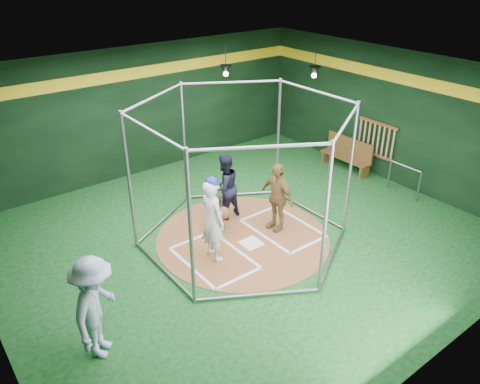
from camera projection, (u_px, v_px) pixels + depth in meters
room_shell at (243, 165)px, 9.51m from camera, size 10.10×9.10×3.53m
clay_disc at (243, 238)px, 10.31m from camera, size 3.80×3.80×0.01m
home_plate at (251, 243)px, 10.10m from camera, size 0.43×0.43×0.01m
batter_box_left at (214, 258)px, 9.62m from camera, size 1.17×1.77×0.01m
batter_box_right at (282, 228)px, 10.65m from camera, size 1.17×1.77×0.01m
batting_cage at (243, 177)px, 9.62m from camera, size 4.05×4.67×3.00m
bat_rack at (376, 139)px, 12.78m from camera, size 0.07×1.25×0.98m
pendant_lamp_near at (226, 69)px, 12.77m from camera, size 0.34×0.34×0.90m
pendant_lamp_far at (314, 71)px, 12.62m from camera, size 0.34×0.34×0.90m
batter_figure at (213, 219)px, 9.26m from camera, size 0.43×0.65×1.82m
visitor_leopard at (277, 197)px, 10.31m from camera, size 0.44×0.95×1.59m
catcher_figure at (218, 212)px, 10.37m from camera, size 0.48×0.56×0.93m
umpire at (225, 187)px, 10.76m from camera, size 0.80×0.64×1.58m
bystander_blue at (96, 308)px, 7.01m from camera, size 1.25×1.28×1.76m
dugout_bench at (347, 154)px, 13.35m from camera, size 0.37×1.59×0.93m
steel_railing at (405, 175)px, 11.91m from camera, size 0.05×0.94×0.81m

